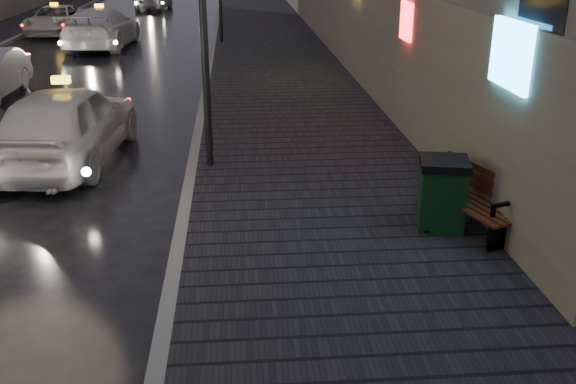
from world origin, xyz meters
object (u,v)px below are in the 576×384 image
Objects in this scene: taxi_near at (67,123)px; taxi_mid at (101,28)px; taxi_far at (56,20)px; trash_bin at (442,193)px; bench at (474,199)px.

taxi_near is 15.10m from taxi_mid.
taxi_far is at bearing -51.76° from taxi_mid.
taxi_near is 0.85× the size of taxi_mid.
taxi_near is at bearing 159.95° from trash_bin.
taxi_mid is at bearing 126.18° from trash_bin.
taxi_near reaches higher than bench.
taxi_mid is 5.26m from taxi_far.
taxi_mid is (-9.01, 19.05, 0.19)m from bench.
taxi_mid is at bearing -54.28° from taxi_far.
taxi_mid reaches higher than bench.
bench is 0.41× the size of taxi_near.
taxi_far is (-5.02, 19.31, -0.16)m from taxi_near.
bench is 0.41× the size of taxi_far.
taxi_mid reaches higher than trash_bin.
taxi_mid is at bearing 96.49° from bench.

